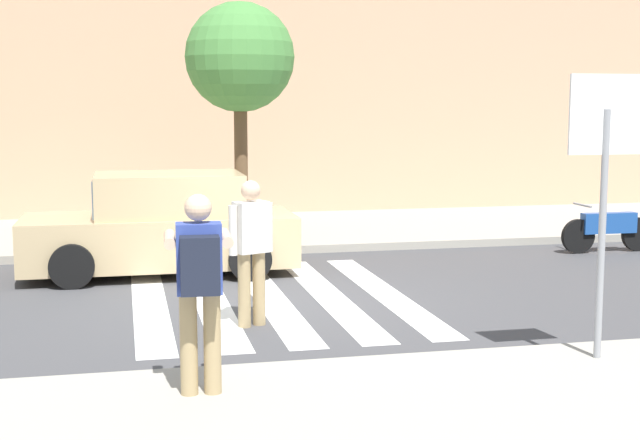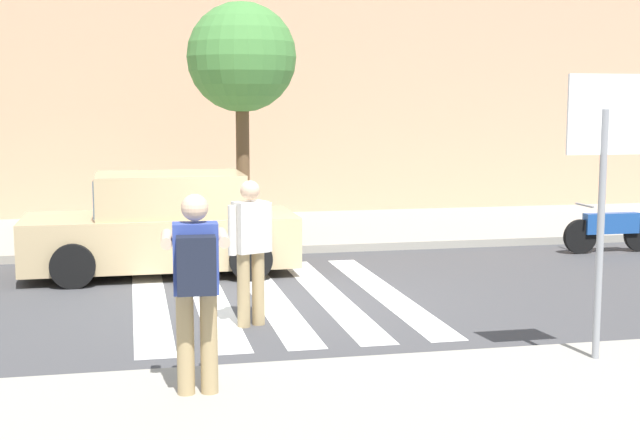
{
  "view_description": "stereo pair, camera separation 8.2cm",
  "coord_description": "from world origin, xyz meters",
  "px_view_note": "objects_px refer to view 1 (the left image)",
  "views": [
    {
      "loc": [
        -1.89,
        -11.43,
        2.62
      ],
      "look_at": [
        0.6,
        -0.2,
        1.1
      ],
      "focal_mm": 50.0,
      "sensor_mm": 36.0,
      "label": 1
    },
    {
      "loc": [
        -1.81,
        -11.45,
        2.62
      ],
      "look_at": [
        0.6,
        -0.2,
        1.1
      ],
      "focal_mm": 50.0,
      "sensor_mm": 36.0,
      "label": 2
    }
  ],
  "objects_px": {
    "photographer_with_backpack": "(199,277)",
    "parked_car_tan": "(162,227)",
    "stop_sign": "(605,153)",
    "street_tree_center": "(240,59)",
    "motorcycle": "(608,229)",
    "pedestrian_crossing": "(251,244)"
  },
  "relations": [
    {
      "from": "stop_sign",
      "to": "pedestrian_crossing",
      "type": "height_order",
      "value": "stop_sign"
    },
    {
      "from": "photographer_with_backpack",
      "to": "parked_car_tan",
      "type": "distance_m",
      "value": 6.34
    },
    {
      "from": "motorcycle",
      "to": "street_tree_center",
      "type": "distance_m",
      "value": 7.15
    },
    {
      "from": "pedestrian_crossing",
      "to": "street_tree_center",
      "type": "relative_size",
      "value": 0.41
    },
    {
      "from": "pedestrian_crossing",
      "to": "motorcycle",
      "type": "relative_size",
      "value": 0.98
    },
    {
      "from": "pedestrian_crossing",
      "to": "motorcycle",
      "type": "height_order",
      "value": "pedestrian_crossing"
    },
    {
      "from": "stop_sign",
      "to": "parked_car_tan",
      "type": "bearing_deg",
      "value": 123.05
    },
    {
      "from": "stop_sign",
      "to": "photographer_with_backpack",
      "type": "height_order",
      "value": "stop_sign"
    },
    {
      "from": "pedestrian_crossing",
      "to": "parked_car_tan",
      "type": "xyz_separation_m",
      "value": [
        -0.87,
        3.53,
        -0.25
      ]
    },
    {
      "from": "stop_sign",
      "to": "photographer_with_backpack",
      "type": "xyz_separation_m",
      "value": [
        -3.89,
        -0.29,
        -0.98
      ]
    },
    {
      "from": "pedestrian_crossing",
      "to": "parked_car_tan",
      "type": "bearing_deg",
      "value": 103.92
    },
    {
      "from": "pedestrian_crossing",
      "to": "street_tree_center",
      "type": "xyz_separation_m",
      "value": [
        0.63,
        5.66,
        2.4
      ]
    },
    {
      "from": "pedestrian_crossing",
      "to": "motorcycle",
      "type": "xyz_separation_m",
      "value": [
        6.87,
        3.83,
        -0.56
      ]
    },
    {
      "from": "parked_car_tan",
      "to": "motorcycle",
      "type": "distance_m",
      "value": 7.76
    },
    {
      "from": "stop_sign",
      "to": "parked_car_tan",
      "type": "relative_size",
      "value": 0.67
    },
    {
      "from": "street_tree_center",
      "to": "stop_sign",
      "type": "bearing_deg",
      "value": -73.5
    },
    {
      "from": "photographer_with_backpack",
      "to": "parked_car_tan",
      "type": "xyz_separation_m",
      "value": [
        -0.04,
        6.33,
        -0.44
      ]
    },
    {
      "from": "street_tree_center",
      "to": "pedestrian_crossing",
      "type": "bearing_deg",
      "value": -96.36
    },
    {
      "from": "stop_sign",
      "to": "photographer_with_backpack",
      "type": "bearing_deg",
      "value": -175.67
    },
    {
      "from": "parked_car_tan",
      "to": "pedestrian_crossing",
      "type": "bearing_deg",
      "value": -76.08
    },
    {
      "from": "stop_sign",
      "to": "street_tree_center",
      "type": "bearing_deg",
      "value": 106.5
    },
    {
      "from": "photographer_with_backpack",
      "to": "stop_sign",
      "type": "bearing_deg",
      "value": 4.33
    }
  ]
}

